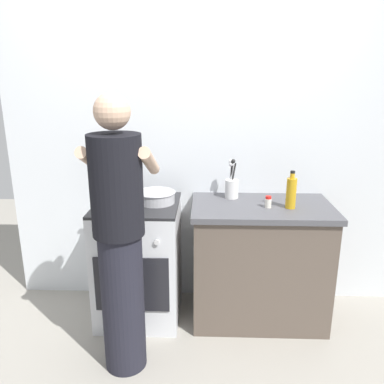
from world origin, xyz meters
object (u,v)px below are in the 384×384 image
at_px(spice_bottle, 268,202).
at_px(oil_bottle, 291,192).
at_px(utensil_crock, 232,186).
at_px(person, 120,240).
at_px(pot, 118,194).
at_px(stove_range, 139,260).
at_px(mixing_bowl, 156,196).

xyz_separation_m(spice_bottle, oil_bottle, (0.15, -0.00, 0.07)).
relative_size(utensil_crock, person, 0.17).
distance_m(pot, utensil_crock, 0.84).
xyz_separation_m(stove_range, pot, (-0.14, 0.05, 0.50)).
bearing_deg(pot, spice_bottle, -5.30).
height_order(stove_range, pot, pot).
distance_m(utensil_crock, spice_bottle, 0.33).
distance_m(pot, mixing_bowl, 0.28).
height_order(stove_range, person, person).
bearing_deg(person, utensil_crock, 46.24).
bearing_deg(person, spice_bottle, 28.37).
distance_m(pot, spice_bottle, 1.08).
distance_m(mixing_bowl, spice_bottle, 0.80).
xyz_separation_m(utensil_crock, oil_bottle, (0.39, -0.22, 0.02)).
xyz_separation_m(spice_bottle, person, (-0.94, -0.51, -0.08)).
height_order(stove_range, spice_bottle, spice_bottle).
height_order(utensil_crock, person, person).
bearing_deg(oil_bottle, pot, 175.13).
xyz_separation_m(pot, oil_bottle, (1.22, -0.10, 0.06)).
distance_m(spice_bottle, oil_bottle, 0.17).
bearing_deg(stove_range, pot, 160.62).
bearing_deg(utensil_crock, pot, -171.78).
distance_m(stove_range, pot, 0.52).
distance_m(stove_range, oil_bottle, 1.22).
bearing_deg(mixing_bowl, stove_range, -167.29).
bearing_deg(pot, oil_bottle, -4.87).
height_order(spice_bottle, person, person).
xyz_separation_m(mixing_bowl, person, (-0.14, -0.59, -0.09)).
height_order(mixing_bowl, oil_bottle, oil_bottle).
bearing_deg(spice_bottle, stove_range, 176.92).
bearing_deg(spice_bottle, oil_bottle, -1.88).
distance_m(stove_range, spice_bottle, 1.05).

